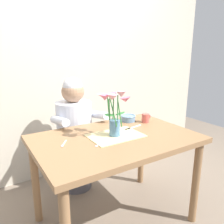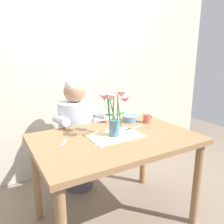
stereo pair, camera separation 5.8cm
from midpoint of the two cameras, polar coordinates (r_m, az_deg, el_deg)
The scene contains 11 objects.
ground_plane at distance 2.08m, azimuth -0.04°, elevation -25.70°, with size 6.00×6.00×0.00m, color #756656.
wood_panel_backdrop at distance 2.53m, azimuth -13.00°, elevation 12.23°, with size 4.00×0.10×2.50m, color beige.
dining_table at distance 1.73m, azimuth -0.05°, elevation -9.28°, with size 1.20×0.80×0.74m.
seated_person at distance 2.24m, azimuth -10.14°, elevation -5.97°, with size 0.45×0.47×1.14m.
striped_placemat at distance 1.70m, azimuth -0.11°, elevation -6.01°, with size 0.40×0.28×0.01m, color beige.
flower_vase at distance 1.63m, azimuth -0.64°, elevation 0.53°, with size 0.25×0.28×0.34m.
ceramic_bowl at distance 2.06m, azimuth 3.35°, elevation -1.53°, with size 0.14×0.14×0.06m.
dinner_knife at distance 1.89m, azimuth 4.51°, elevation -3.91°, with size 0.19×0.02×0.01m, color silver.
coffee_cup at distance 2.04m, azimuth 7.76°, elevation -1.51°, with size 0.09×0.07×0.08m.
spoon_0 at distance 1.59m, azimuth -13.35°, elevation -8.06°, with size 0.08×0.11×0.01m.
spoon_1 at distance 1.55m, azimuth -4.68°, elevation -8.29°, with size 0.10×0.09×0.01m.
Camera 1 is at (-0.86, -1.32, 1.35)m, focal length 35.92 mm.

